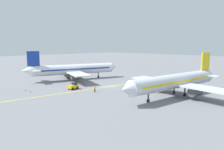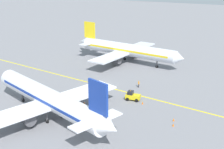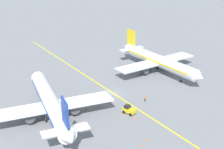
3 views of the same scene
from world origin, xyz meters
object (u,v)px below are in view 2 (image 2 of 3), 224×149
at_px(traffic_cone_by_wingtip, 143,103).
at_px(traffic_cone_far_edge, 173,125).
at_px(baggage_tug_white, 133,96).
at_px(traffic_cone_near_nose, 174,120).
at_px(ground_crew_worker, 139,84).
at_px(traffic_cone_mid_apron, 84,103).
at_px(airplane_adjacent_stand, 126,50).
at_px(airplane_at_gate, 49,99).

relative_size(traffic_cone_by_wingtip, traffic_cone_far_edge, 1.00).
bearing_deg(traffic_cone_by_wingtip, baggage_tug_white, 70.63).
bearing_deg(traffic_cone_near_nose, traffic_cone_by_wingtip, 61.39).
relative_size(ground_crew_worker, traffic_cone_mid_apron, 3.05).
bearing_deg(traffic_cone_near_nose, airplane_adjacent_stand, 38.46).
relative_size(baggage_tug_white, traffic_cone_near_nose, 5.83).
relative_size(baggage_tug_white, traffic_cone_mid_apron, 5.83).
height_order(baggage_tug_white, traffic_cone_near_nose, baggage_tug_white).
bearing_deg(airplane_adjacent_stand, traffic_cone_mid_apron, -169.72).
relative_size(baggage_tug_white, traffic_cone_far_edge, 5.83).
relative_size(traffic_cone_near_nose, traffic_cone_far_edge, 1.00).
bearing_deg(traffic_cone_near_nose, ground_crew_worker, 44.37).
relative_size(ground_crew_worker, traffic_cone_far_edge, 3.05).
xyz_separation_m(airplane_at_gate, traffic_cone_near_nose, (9.32, -20.44, -3.43)).
xyz_separation_m(baggage_tug_white, traffic_cone_near_nose, (-5.20, -10.48, -0.63)).
relative_size(airplane_adjacent_stand, traffic_cone_mid_apron, 64.61).
relative_size(traffic_cone_near_nose, traffic_cone_mid_apron, 1.00).
bearing_deg(ground_crew_worker, airplane_adjacent_stand, 33.55).
distance_m(airplane_adjacent_stand, traffic_cone_by_wingtip, 30.69).
xyz_separation_m(traffic_cone_near_nose, traffic_cone_by_wingtip, (4.26, 7.82, 0.00)).
distance_m(airplane_at_gate, traffic_cone_near_nose, 22.73).
bearing_deg(airplane_adjacent_stand, traffic_cone_far_edge, -142.65).
bearing_deg(ground_crew_worker, baggage_tug_white, -166.22).
xyz_separation_m(ground_crew_worker, traffic_cone_mid_apron, (-13.86, 5.96, -0.63)).
relative_size(ground_crew_worker, traffic_cone_by_wingtip, 3.05).
bearing_deg(baggage_tug_white, traffic_cone_near_nose, -116.39).
xyz_separation_m(baggage_tug_white, traffic_cone_far_edge, (-7.15, -11.03, -0.63)).
distance_m(ground_crew_worker, traffic_cone_far_edge, 19.37).
height_order(airplane_at_gate, airplane_adjacent_stand, same).
relative_size(traffic_cone_mid_apron, traffic_cone_by_wingtip, 1.00).
bearing_deg(traffic_cone_near_nose, airplane_at_gate, 114.50).
height_order(traffic_cone_near_nose, traffic_cone_by_wingtip, same).
distance_m(airplane_adjacent_stand, traffic_cone_near_nose, 38.66).
bearing_deg(traffic_cone_far_edge, traffic_cone_mid_apron, 88.05).
bearing_deg(traffic_cone_far_edge, traffic_cone_by_wingtip, 53.42).
height_order(airplane_at_gate, traffic_cone_mid_apron, airplane_at_gate).
bearing_deg(traffic_cone_mid_apron, airplane_adjacent_stand, 10.28).
height_order(ground_crew_worker, traffic_cone_by_wingtip, ground_crew_worker).
bearing_deg(ground_crew_worker, traffic_cone_mid_apron, 156.74).
bearing_deg(baggage_tug_white, ground_crew_worker, 13.78).
xyz_separation_m(traffic_cone_by_wingtip, traffic_cone_far_edge, (-6.21, -8.37, 0.00)).
xyz_separation_m(airplane_at_gate, traffic_cone_by_wingtip, (13.58, -12.63, -3.43)).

